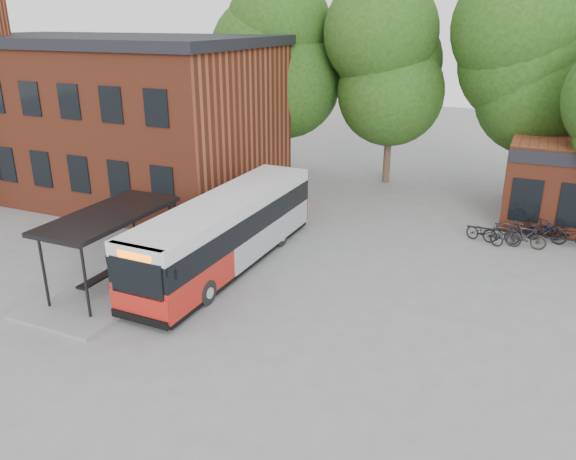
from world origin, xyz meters
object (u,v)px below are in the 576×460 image
at_px(bicycle_2, 520,227).
at_px(bicycle_6, 569,234).
at_px(bicycle_0, 485,233).
at_px(bicycle_4, 537,230).
at_px(bicycle_5, 546,231).
at_px(city_bus, 227,232).
at_px(bicycle_1, 502,234).
at_px(bicycle_3, 526,236).
at_px(bus_shelter, 112,250).

relative_size(bicycle_2, bicycle_6, 0.95).
xyz_separation_m(bicycle_0, bicycle_6, (3.40, 1.31, 0.02)).
relative_size(bicycle_4, bicycle_5, 0.88).
height_order(city_bus, bicycle_5, city_bus).
xyz_separation_m(bicycle_0, bicycle_4, (2.12, 1.54, -0.07)).
xyz_separation_m(bicycle_1, bicycle_4, (1.40, 1.53, -0.09)).
bearing_deg(bicycle_6, bicycle_1, 140.79).
bearing_deg(bicycle_3, bicycle_1, 105.55).
xyz_separation_m(bicycle_2, bicycle_6, (2.03, -0.14, 0.02)).
bearing_deg(bicycle_5, bicycle_1, 131.33).
xyz_separation_m(bicycle_0, bicycle_1, (0.72, 0.01, 0.02)).
bearing_deg(bicycle_0, bicycle_1, -65.44).
distance_m(bus_shelter, bicycle_4, 18.36).
height_order(bus_shelter, bicycle_4, bus_shelter).
bearing_deg(bicycle_6, bicycle_4, 104.87).
relative_size(bicycle_1, bicycle_3, 0.93).
bearing_deg(bicycle_6, bicycle_0, 136.04).
distance_m(bicycle_0, bicycle_2, 1.99).
xyz_separation_m(bus_shelter, bicycle_6, (15.44, 11.41, -0.96)).
relative_size(bus_shelter, bicycle_0, 3.92).
relative_size(city_bus, bicycle_6, 5.93).
distance_m(bicycle_4, bicycle_5, 0.55).
distance_m(city_bus, bicycle_0, 11.43).
bearing_deg(bicycle_6, bicycle_2, 110.90).
xyz_separation_m(bus_shelter, bicycle_1, (12.76, 10.11, -0.96)).
xyz_separation_m(bicycle_4, bicycle_6, (1.28, -0.23, 0.09)).
distance_m(city_bus, bicycle_4, 14.05).
height_order(bicycle_3, bicycle_6, bicycle_3).
distance_m(bicycle_0, bicycle_3, 1.67).
xyz_separation_m(bus_shelter, city_bus, (2.87, 3.35, -0.04)).
distance_m(city_bus, bicycle_5, 14.10).
xyz_separation_m(city_bus, bicycle_4, (11.30, 8.29, -1.01)).
bearing_deg(bicycle_0, bicycle_5, -41.72).
xyz_separation_m(bicycle_3, bicycle_5, (0.81, 1.02, -0.00)).
relative_size(bicycle_0, bicycle_2, 1.00).
distance_m(bicycle_3, bicycle_5, 1.30).
bearing_deg(bicycle_4, bicycle_1, 113.60).
relative_size(bus_shelter, bicycle_3, 3.98).
bearing_deg(bicycle_4, bus_shelter, 105.62).
xyz_separation_m(bicycle_1, bicycle_6, (2.68, 1.30, -0.00)).
distance_m(city_bus, bicycle_2, 13.39).
relative_size(bicycle_0, bicycle_4, 1.16).
height_order(bicycle_5, bicycle_6, bicycle_5).
bearing_deg(bus_shelter, bicycle_3, 36.70).
distance_m(bicycle_4, bicycle_6, 1.30).
bearing_deg(bicycle_4, bicycle_6, -123.83).
bearing_deg(bicycle_1, bicycle_6, -59.02).
bearing_deg(bicycle_0, bicycle_2, -19.58).
bearing_deg(bicycle_6, city_bus, 147.59).
xyz_separation_m(bicycle_0, bicycle_3, (1.66, 0.12, 0.06)).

